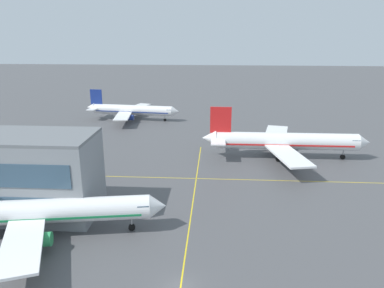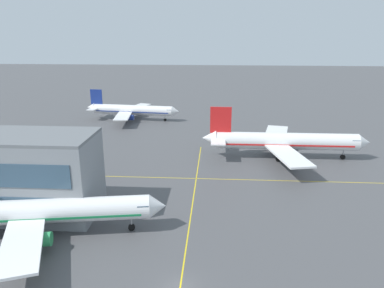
{
  "view_description": "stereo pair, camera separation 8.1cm",
  "coord_description": "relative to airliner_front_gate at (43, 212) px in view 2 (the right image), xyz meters",
  "views": [
    {
      "loc": [
        3.92,
        -38.41,
        29.98
      ],
      "look_at": [
        -1.39,
        42.25,
        5.33
      ],
      "focal_mm": 35.11,
      "sensor_mm": 36.0,
      "label": 1
    },
    {
      "loc": [
        4.0,
        -38.4,
        29.98
      ],
      "look_at": [
        -1.39,
        42.25,
        5.33
      ],
      "focal_mm": 35.11,
      "sensor_mm": 36.0,
      "label": 2
    }
  ],
  "objects": [
    {
      "name": "ground_plane",
      "position": [
        21.74,
        -10.81,
        -3.89
      ],
      "size": [
        600.0,
        600.0,
        0.0
      ],
      "primitive_type": "plane",
      "color": "#4C4C4F"
    },
    {
      "name": "airliner_front_gate",
      "position": [
        0.0,
        0.0,
        0.0
      ],
      "size": [
        36.55,
        31.17,
        11.38
      ],
      "color": "white",
      "rests_on": "ground"
    },
    {
      "name": "airliner_second_row",
      "position": [
        42.08,
        38.69,
        0.37
      ],
      "size": [
        39.96,
        34.62,
        12.47
      ],
      "color": "white",
      "rests_on": "ground"
    },
    {
      "name": "airliner_third_row",
      "position": [
        -3.53,
        76.21,
        -0.37
      ],
      "size": [
        33.11,
        28.39,
        10.29
      ],
      "color": "white",
      "rests_on": "ground"
    },
    {
      "name": "taxiway_markings",
      "position": [
        21.74,
        5.64,
        -3.88
      ],
      "size": [
        163.63,
        81.15,
        0.01
      ],
      "color": "yellow",
      "rests_on": "ground"
    }
  ]
}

